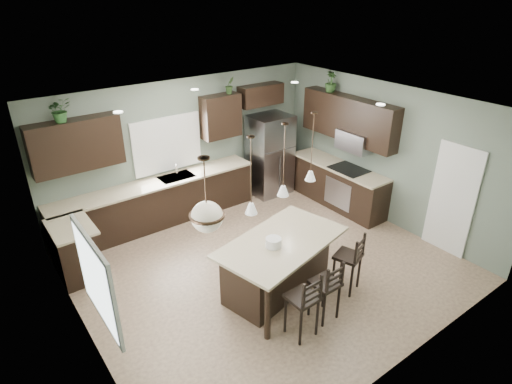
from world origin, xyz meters
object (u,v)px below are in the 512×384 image
at_px(kitchen_island, 281,266).
at_px(bar_stool_center, 325,289).
at_px(bar_stool_right, 347,262).
at_px(bar_stool_left, 302,304).
at_px(serving_dish, 273,242).
at_px(refrigerator, 270,155).
at_px(plant_back_left, 60,110).

distance_m(kitchen_island, bar_stool_center, 0.87).
xyz_separation_m(bar_stool_center, bar_stool_right, (0.75, 0.25, 0.01)).
height_order(kitchen_island, bar_stool_left, bar_stool_left).
height_order(kitchen_island, serving_dish, serving_dish).
bearing_deg(refrigerator, bar_stool_left, -122.73).
relative_size(bar_stool_left, bar_stool_right, 1.02).
bearing_deg(bar_stool_left, kitchen_island, 66.01).
height_order(bar_stool_left, bar_stool_center, bar_stool_left).
bearing_deg(bar_stool_left, serving_dish, 76.43).
distance_m(kitchen_island, bar_stool_right, 1.05).
xyz_separation_m(serving_dish, bar_stool_right, (1.05, -0.57, -0.48)).
height_order(bar_stool_center, plant_back_left, plant_back_left).
distance_m(refrigerator, plant_back_left, 4.52).
height_order(kitchen_island, plant_back_left, plant_back_left).
xyz_separation_m(refrigerator, bar_stool_left, (-2.48, -3.86, -0.40)).
distance_m(bar_stool_center, plant_back_left, 5.09).
bearing_deg(bar_stool_right, serving_dish, 132.57).
distance_m(bar_stool_center, bar_stool_right, 0.79).
xyz_separation_m(bar_stool_left, bar_stool_center, (0.50, 0.06, -0.02)).
bearing_deg(bar_stool_left, plant_back_left, 111.39).
xyz_separation_m(serving_dish, plant_back_left, (-1.91, 3.25, 1.61)).
height_order(serving_dish, bar_stool_center, serving_dish).
bearing_deg(serving_dish, kitchen_island, 12.83).
distance_m(bar_stool_left, bar_stool_right, 1.28).
xyz_separation_m(serving_dish, bar_stool_left, (-0.19, -0.88, -0.47)).
bearing_deg(kitchen_island, bar_stool_left, -125.67).
relative_size(serving_dish, bar_stool_left, 0.23).
bearing_deg(kitchen_island, plant_back_left, 110.40).
bearing_deg(bar_stool_right, refrigerator, 51.93).
distance_m(refrigerator, bar_stool_center, 4.31).
bearing_deg(plant_back_left, serving_dish, -59.62).
height_order(serving_dish, bar_stool_left, serving_dish).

